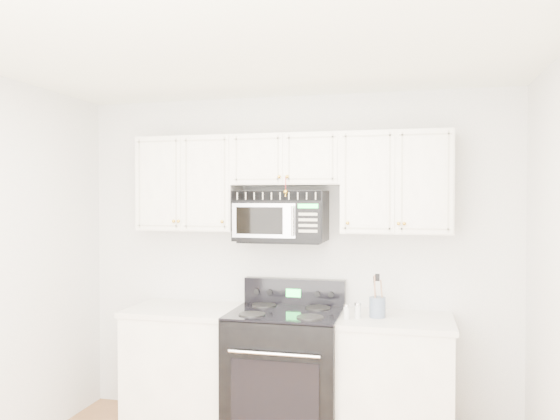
% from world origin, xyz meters
% --- Properties ---
extents(room, '(3.51, 3.51, 2.61)m').
position_xyz_m(room, '(0.00, 0.00, 1.30)').
color(room, '#A36A43').
rests_on(room, ground).
extents(base_cabinet_left, '(0.86, 0.65, 0.92)m').
position_xyz_m(base_cabinet_left, '(-0.80, 1.44, 0.43)').
color(base_cabinet_left, white).
rests_on(base_cabinet_left, ground).
extents(base_cabinet_right, '(0.86, 0.65, 0.92)m').
position_xyz_m(base_cabinet_right, '(0.80, 1.44, 0.43)').
color(base_cabinet_right, white).
rests_on(base_cabinet_right, ground).
extents(range, '(0.82, 0.74, 1.13)m').
position_xyz_m(range, '(0.02, 1.41, 0.48)').
color(range, black).
rests_on(range, ground).
extents(upper_cabinets, '(2.44, 0.37, 0.75)m').
position_xyz_m(upper_cabinets, '(0.00, 1.58, 1.93)').
color(upper_cabinets, white).
rests_on(upper_cabinets, ground).
extents(microwave, '(0.70, 0.40, 0.39)m').
position_xyz_m(microwave, '(-0.06, 1.57, 1.64)').
color(microwave, black).
rests_on(microwave, ground).
extents(utensil_crock, '(0.12, 0.12, 0.31)m').
position_xyz_m(utensil_crock, '(0.69, 1.42, 1.00)').
color(utensil_crock, slate).
rests_on(utensil_crock, base_cabinet_right).
extents(shaker_salt, '(0.05, 0.05, 0.11)m').
position_xyz_m(shaker_salt, '(0.56, 1.36, 0.98)').
color(shaker_salt, silver).
rests_on(shaker_salt, base_cabinet_right).
extents(shaker_pepper, '(0.05, 0.05, 0.11)m').
position_xyz_m(shaker_pepper, '(0.48, 1.31, 0.97)').
color(shaker_pepper, silver).
rests_on(shaker_pepper, base_cabinet_right).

